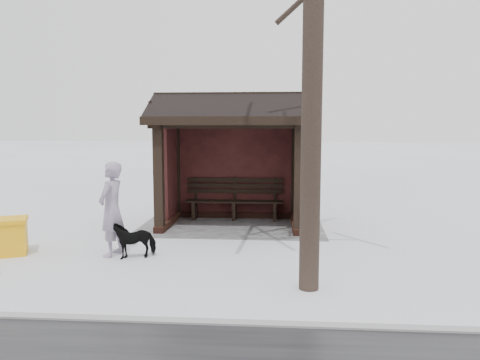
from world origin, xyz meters
The scene contains 7 objects.
ground centered at (0.00, 0.00, 0.00)m, with size 120.00×120.00×0.00m, color white.
kerb centered at (0.00, 5.50, 0.01)m, with size 120.00×0.15×0.06m, color gray.
trampled_patch centered at (0.00, -0.20, 0.01)m, with size 4.20×3.20×0.02m, color gray.
bus_shelter centered at (0.00, -0.16, 2.17)m, with size 3.60×2.40×3.09m.
pedestrian centered at (1.91, 2.70, 0.85)m, with size 0.62×0.41×1.70m, color gray.
dog centered at (1.49, 2.78, 0.32)m, with size 0.34×0.76×0.64m, color black.
grit_bin centered at (3.91, 2.84, 0.34)m, with size 1.04×0.90×0.67m.
Camera 1 is at (-1.01, 10.74, 2.32)m, focal length 35.00 mm.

